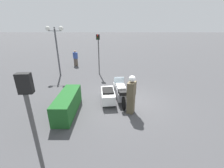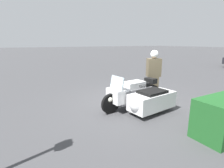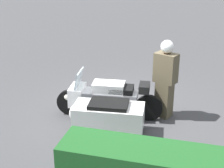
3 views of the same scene
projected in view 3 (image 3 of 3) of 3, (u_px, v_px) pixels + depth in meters
name	position (u px, v px, depth m)	size (l,w,h in m)	color
ground_plane	(129.00, 114.00, 8.42)	(160.00, 160.00, 0.00)	#424244
police_motorcycle	(105.00, 107.00, 7.76)	(2.55, 1.44, 1.15)	black
officer_rider	(165.00, 77.00, 7.99)	(0.59, 0.48, 1.89)	brown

